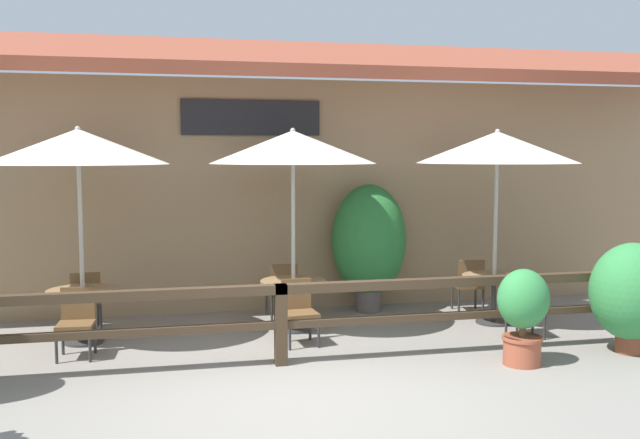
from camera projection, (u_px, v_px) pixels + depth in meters
name	position (u px, v px, depth m)	size (l,w,h in m)	color
ground_plane	(298.00, 394.00, 7.28)	(60.00, 60.00, 0.00)	gray
building_facade	(249.00, 172.00, 11.07)	(14.28, 1.49, 4.23)	#997A56
patio_railing	(281.00, 306.00, 8.24)	(10.40, 0.14, 0.95)	#3D2D1E
patio_umbrella_near	(78.00, 147.00, 9.04)	(2.29, 2.29, 2.80)	#B7B2A8
dining_table_near	(83.00, 300.00, 9.22)	(0.92, 0.92, 0.70)	olive
chair_near_streetside	(76.00, 319.00, 8.59)	(0.45, 0.45, 0.83)	brown
chair_near_wallside	(85.00, 298.00, 9.86)	(0.49, 0.49, 0.83)	brown
patio_umbrella_middle	(293.00, 147.00, 9.71)	(2.29, 2.29, 2.80)	#B7B2A8
dining_table_middle	(293.00, 290.00, 9.89)	(0.92, 0.92, 0.70)	olive
chair_middle_streetside	(299.00, 309.00, 9.17)	(0.46, 0.46, 0.83)	brown
chair_middle_wallside	(282.00, 288.00, 10.61)	(0.44, 0.44, 0.83)	brown
patio_umbrella_far	(497.00, 148.00, 10.11)	(2.29, 2.29, 2.80)	#B7B2A8
dining_table_far	(494.00, 285.00, 10.29)	(0.92, 0.92, 0.70)	olive
chair_far_streetside	(524.00, 302.00, 9.60)	(0.46, 0.46, 0.83)	brown
chair_far_wallside	(469.00, 283.00, 11.01)	(0.47, 0.47, 0.83)	brown
potted_plant_tall_tropical	(523.00, 311.00, 8.25)	(0.61, 0.55, 1.13)	#9E4C33
potted_plant_small_flowering	(633.00, 293.00, 8.74)	(1.06, 0.95, 1.37)	brown
potted_plant_corner_fern	(369.00, 242.00, 11.02)	(1.16, 1.05, 1.98)	#564C47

